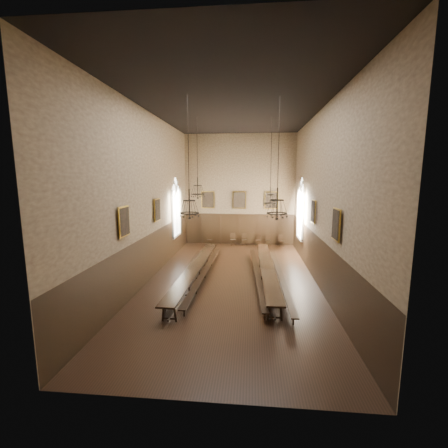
# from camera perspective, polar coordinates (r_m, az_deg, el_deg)

# --- Properties ---
(floor) EXTENTS (9.00, 18.00, 0.02)m
(floor) POSITION_cam_1_polar(r_m,az_deg,el_deg) (16.62, 1.53, -10.66)
(floor) COLOR black
(floor) RESTS_ON ground
(ceiling) EXTENTS (9.00, 18.00, 0.02)m
(ceiling) POSITION_cam_1_polar(r_m,az_deg,el_deg) (16.03, 1.67, 21.35)
(ceiling) COLOR black
(ceiling) RESTS_ON ground
(wall_back) EXTENTS (9.00, 0.02, 9.00)m
(wall_back) POSITION_cam_1_polar(r_m,az_deg,el_deg) (24.67, 2.96, 6.46)
(wall_back) COLOR #937D5A
(wall_back) RESTS_ON ground
(wall_front) EXTENTS (9.00, 0.02, 9.00)m
(wall_front) POSITION_cam_1_polar(r_m,az_deg,el_deg) (6.77, -3.35, -0.16)
(wall_front) COLOR #937D5A
(wall_front) RESTS_ON ground
(wall_left) EXTENTS (0.02, 18.00, 9.00)m
(wall_left) POSITION_cam_1_polar(r_m,az_deg,el_deg) (16.60, -14.20, 4.99)
(wall_left) COLOR #937D5A
(wall_left) RESTS_ON ground
(wall_right) EXTENTS (0.02, 18.00, 9.00)m
(wall_right) POSITION_cam_1_polar(r_m,az_deg,el_deg) (16.04, 17.94, 4.70)
(wall_right) COLOR #937D5A
(wall_right) RESTS_ON ground
(wainscot_panelling) EXTENTS (9.00, 18.00, 2.50)m
(wainscot_panelling) POSITION_cam_1_polar(r_m,az_deg,el_deg) (16.24, 1.55, -6.47)
(wainscot_panelling) COLOR black
(wainscot_panelling) RESTS_ON floor
(table_left) EXTENTS (1.05, 10.49, 0.82)m
(table_left) POSITION_cam_1_polar(r_m,az_deg,el_deg) (16.51, -5.46, -9.30)
(table_left) COLOR black
(table_left) RESTS_ON floor
(table_right) EXTENTS (0.91, 10.48, 0.82)m
(table_right) POSITION_cam_1_polar(r_m,az_deg,el_deg) (16.71, 8.16, -9.13)
(table_right) COLOR black
(table_right) RESTS_ON floor
(bench_left_outer) EXTENTS (0.37, 9.05, 0.41)m
(bench_left_outer) POSITION_cam_1_polar(r_m,az_deg,el_deg) (17.00, -7.31, -9.32)
(bench_left_outer) COLOR black
(bench_left_outer) RESTS_ON floor
(bench_left_inner) EXTENTS (0.56, 10.17, 0.46)m
(bench_left_inner) POSITION_cam_1_polar(r_m,az_deg,el_deg) (16.88, -3.63, -9.28)
(bench_left_inner) COLOR black
(bench_left_inner) RESTS_ON floor
(bench_right_inner) EXTENTS (0.81, 10.07, 0.45)m
(bench_right_inner) POSITION_cam_1_polar(r_m,az_deg,el_deg) (16.67, 6.27, -9.57)
(bench_right_inner) COLOR black
(bench_right_inner) RESTS_ON floor
(bench_right_outer) EXTENTS (0.47, 10.08, 0.45)m
(bench_right_outer) POSITION_cam_1_polar(r_m,az_deg,el_deg) (16.44, 10.64, -9.94)
(bench_right_outer) COLOR black
(bench_right_outer) RESTS_ON floor
(chair_1) EXTENTS (0.39, 0.39, 0.88)m
(chair_1) POSITION_cam_1_polar(r_m,az_deg,el_deg) (24.90, -2.78, -3.35)
(chair_1) COLOR black
(chair_1) RESTS_ON floor
(chair_3) EXTENTS (0.55, 0.55, 0.98)m
(chair_3) POSITION_cam_1_polar(r_m,az_deg,el_deg) (24.73, 1.77, -3.36)
(chair_3) COLOR black
(chair_3) RESTS_ON floor
(chair_4) EXTENTS (0.47, 0.47, 0.92)m
(chair_4) POSITION_cam_1_polar(r_m,az_deg,el_deg) (24.81, 3.91, -3.38)
(chair_4) COLOR black
(chair_4) RESTS_ON floor
(chair_5) EXTENTS (0.48, 0.48, 0.91)m
(chair_5) POSITION_cam_1_polar(r_m,az_deg,el_deg) (24.77, 6.52, -3.45)
(chair_5) COLOR black
(chair_5) RESTS_ON floor
(chair_6) EXTENTS (0.46, 0.46, 0.91)m
(chair_6) POSITION_cam_1_polar(r_m,az_deg,el_deg) (24.79, 8.40, -3.47)
(chair_6) COLOR black
(chair_6) RESTS_ON floor
(chair_7) EXTENTS (0.48, 0.48, 0.88)m
(chair_7) POSITION_cam_1_polar(r_m,az_deg,el_deg) (24.83, 10.76, -3.53)
(chair_7) COLOR black
(chair_7) RESTS_ON floor
(chandelier_back_left) EXTENTS (0.82, 0.82, 4.61)m
(chandelier_back_left) POSITION_cam_1_polar(r_m,az_deg,el_deg) (18.21, -5.04, 6.65)
(chandelier_back_left) COLOR black
(chandelier_back_left) RESTS_ON ceiling
(chandelier_back_right) EXTENTS (0.77, 0.77, 5.12)m
(chandelier_back_right) POSITION_cam_1_polar(r_m,az_deg,el_deg) (18.12, 8.80, 5.16)
(chandelier_back_right) COLOR black
(chandelier_back_right) RESTS_ON ceiling
(chandelier_front_left) EXTENTS (0.86, 0.86, 5.17)m
(chandelier_front_left) POSITION_cam_1_polar(r_m,az_deg,el_deg) (13.31, -6.62, 3.54)
(chandelier_front_left) COLOR black
(chandelier_front_left) RESTS_ON ceiling
(chandelier_front_right) EXTENTS (0.93, 0.93, 5.23)m
(chandelier_front_right) POSITION_cam_1_polar(r_m,az_deg,el_deg) (13.73, 10.08, 3.31)
(chandelier_front_right) COLOR black
(chandelier_front_right) RESTS_ON ceiling
(portrait_back_0) EXTENTS (1.10, 0.12, 1.40)m
(portrait_back_0) POSITION_cam_1_polar(r_m,az_deg,el_deg) (24.84, -3.09, 4.63)
(portrait_back_0) COLOR #A67F28
(portrait_back_0) RESTS_ON wall_back
(portrait_back_1) EXTENTS (1.10, 0.12, 1.40)m
(portrait_back_1) POSITION_cam_1_polar(r_m,az_deg,el_deg) (24.59, 2.93, 4.59)
(portrait_back_1) COLOR #A67F28
(portrait_back_1) RESTS_ON wall_back
(portrait_back_2) EXTENTS (1.10, 0.12, 1.40)m
(portrait_back_2) POSITION_cam_1_polar(r_m,az_deg,el_deg) (24.62, 9.01, 4.50)
(portrait_back_2) COLOR #A67F28
(portrait_back_2) RESTS_ON wall_back
(portrait_left_0) EXTENTS (0.12, 1.00, 1.30)m
(portrait_left_0) POSITION_cam_1_polar(r_m,az_deg,el_deg) (17.57, -12.62, 2.63)
(portrait_left_0) COLOR #A67F28
(portrait_left_0) RESTS_ON wall_left
(portrait_left_1) EXTENTS (0.12, 1.00, 1.30)m
(portrait_left_1) POSITION_cam_1_polar(r_m,az_deg,el_deg) (13.40, -18.49, 0.47)
(portrait_left_1) COLOR #A67F28
(portrait_left_1) RESTS_ON wall_left
(portrait_right_0) EXTENTS (0.12, 1.00, 1.30)m
(portrait_right_0) POSITION_cam_1_polar(r_m,az_deg,el_deg) (17.06, 16.66, 2.29)
(portrait_right_0) COLOR #A67F28
(portrait_right_0) RESTS_ON wall_right
(portrait_right_1) EXTENTS (0.12, 1.00, 1.30)m
(portrait_right_1) POSITION_cam_1_polar(r_m,az_deg,el_deg) (12.72, 20.59, -0.08)
(portrait_right_1) COLOR #A67F28
(portrait_right_1) RESTS_ON wall_right
(window_right) EXTENTS (0.20, 2.20, 4.60)m
(window_right) POSITION_cam_1_polar(r_m,az_deg,el_deg) (21.51, 14.43, 2.89)
(window_right) COLOR white
(window_right) RESTS_ON wall_right
(window_left) EXTENTS (0.20, 2.20, 4.60)m
(window_left) POSITION_cam_1_polar(r_m,az_deg,el_deg) (21.92, -9.12, 3.17)
(window_left) COLOR white
(window_left) RESTS_ON wall_left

